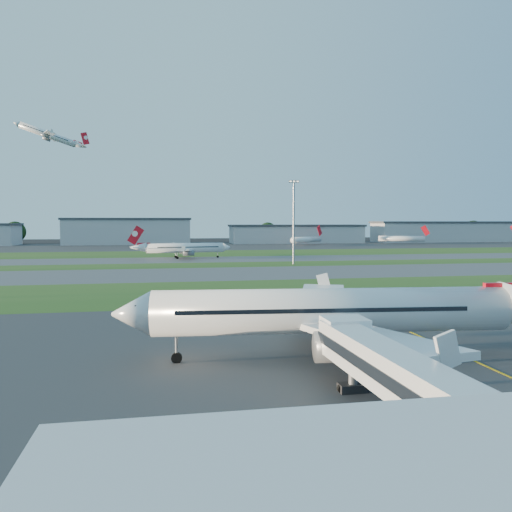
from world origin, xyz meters
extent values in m
plane|color=black|center=(0.00, 0.00, 0.00)|extent=(700.00, 700.00, 0.00)
cube|color=#333335|center=(0.00, 0.00, 0.01)|extent=(300.00, 70.00, 0.01)
cube|color=#2A541C|center=(0.00, 52.00, 0.01)|extent=(300.00, 34.00, 0.01)
cube|color=#515154|center=(0.00, 85.00, 0.01)|extent=(300.00, 32.00, 0.01)
cube|color=#2A541C|center=(0.00, 110.00, 0.01)|extent=(300.00, 18.00, 0.01)
cube|color=#515154|center=(0.00, 132.00, 0.01)|extent=(300.00, 26.00, 0.01)
cube|color=#2A541C|center=(0.00, 165.00, 0.01)|extent=(300.00, 40.00, 0.01)
cube|color=#333335|center=(0.00, 225.00, 0.01)|extent=(400.00, 80.00, 0.01)
cube|color=gold|center=(5.00, 0.00, 0.00)|extent=(0.25, 60.00, 0.02)
cube|color=#A8090A|center=(-14.00, -27.10, 5.50)|extent=(10.00, 0.30, 2.20)
cube|color=white|center=(-9.80, -14.00, 4.00)|extent=(3.44, 24.08, 2.60)
cube|color=black|center=(-9.80, -14.00, 4.00)|extent=(3.59, 24.08, 0.80)
cube|color=white|center=(-9.50, -2.60, 4.00)|extent=(3.40, 3.00, 3.00)
cylinder|color=gray|center=(-9.50, -4.50, 1.60)|extent=(0.70, 0.70, 3.20)
cube|color=black|center=(-9.50, -4.50, 0.35)|extent=(2.20, 1.20, 0.70)
cylinder|color=white|center=(-8.17, 4.66, 4.75)|extent=(34.18, 7.38, 4.30)
cube|color=white|center=(-7.87, -4.45, 4.18)|extent=(7.61, 17.54, 1.75)
cube|color=white|center=(-6.22, 13.57, 4.18)|extent=(10.40, 17.69, 1.75)
cylinder|color=slate|center=(-9.33, -1.82, 2.94)|extent=(4.97, 3.02, 2.60)
cylinder|color=slate|center=(-8.14, 11.25, 2.94)|extent=(4.97, 3.02, 2.60)
cylinder|color=white|center=(-16.84, 139.07, 3.80)|extent=(27.35, 5.94, 3.44)
cube|color=red|center=(-33.96, 137.48, 8.41)|extent=(5.87, 0.86, 6.85)
cube|color=white|center=(-18.41, 146.20, 3.35)|extent=(8.33, 14.15, 1.40)
cube|color=white|center=(-17.07, 131.78, 3.35)|extent=(6.07, 14.03, 1.40)
cylinder|color=slate|center=(-16.88, 144.34, 2.35)|extent=(3.98, 2.42, 2.08)
cylinder|color=slate|center=(-15.90, 133.89, 2.35)|extent=(3.98, 2.42, 2.08)
cylinder|color=white|center=(-80.00, 221.79, 55.70)|extent=(26.51, 7.39, 3.33)
cube|color=red|center=(-63.54, 224.38, 60.17)|extent=(5.67, 1.19, 6.64)
cube|color=white|center=(-78.04, 214.99, 55.26)|extent=(8.77, 13.65, 1.36)
cube|color=white|center=(-80.23, 228.85, 55.26)|extent=(5.09, 13.45, 1.36)
cylinder|color=slate|center=(-79.64, 216.69, 54.29)|extent=(3.95, 2.57, 2.02)
cylinder|color=slate|center=(-81.23, 226.74, 54.29)|extent=(3.95, 2.57, 2.02)
cylinder|color=white|center=(52.30, 223.24, 3.20)|extent=(22.03, 19.09, 3.20)
cube|color=red|center=(62.30, 231.56, 8.00)|extent=(4.17, 3.54, 6.16)
cylinder|color=white|center=(111.13, 229.05, 3.20)|extent=(24.47, 15.00, 3.20)
cube|color=red|center=(122.62, 222.96, 8.00)|extent=(4.71, 2.69, 6.16)
cylinder|color=gray|center=(15.00, 108.00, 12.50)|extent=(0.60, 0.60, 25.00)
cube|color=gray|center=(15.00, 108.00, 25.40)|extent=(3.20, 0.50, 0.80)
cube|color=#FFF2CC|center=(15.00, 108.00, 25.40)|extent=(2.80, 0.70, 0.35)
cube|color=#ABAEB3|center=(-45.00, 255.00, 7.00)|extent=(70.00, 22.00, 14.00)
cube|color=#383A3F|center=(-45.00, 255.00, 14.60)|extent=(71.40, 23.00, 1.20)
cube|color=#ABAEB3|center=(55.00, 255.00, 5.00)|extent=(80.00, 22.00, 10.00)
cube|color=#383A3F|center=(55.00, 255.00, 10.60)|extent=(81.60, 23.00, 1.20)
cube|color=#ABAEB3|center=(155.00, 255.00, 6.00)|extent=(95.00, 22.00, 12.00)
cube|color=#383A3F|center=(155.00, 255.00, 12.60)|extent=(96.90, 23.00, 1.20)
cylinder|color=black|center=(-110.00, 270.00, 2.20)|extent=(1.00, 1.00, 4.40)
sphere|color=black|center=(-110.00, 270.00, 7.15)|extent=(12.10, 12.10, 12.10)
cylinder|color=black|center=(-20.00, 266.00, 1.80)|extent=(1.00, 1.00, 3.60)
sphere|color=black|center=(-20.00, 266.00, 5.85)|extent=(9.90, 9.90, 9.90)
cylinder|color=black|center=(40.00, 269.00, 2.10)|extent=(1.00, 1.00, 4.20)
sphere|color=black|center=(40.00, 269.00, 6.83)|extent=(11.55, 11.55, 11.55)
cylinder|color=black|center=(115.00, 267.00, 1.90)|extent=(1.00, 1.00, 3.80)
sphere|color=black|center=(115.00, 267.00, 6.17)|extent=(10.45, 10.45, 10.45)
cylinder|color=black|center=(185.00, 271.00, 2.30)|extent=(1.00, 1.00, 4.60)
sphere|color=black|center=(185.00, 271.00, 7.48)|extent=(12.65, 12.65, 12.65)
camera|label=1|loc=(-23.68, -40.50, 13.30)|focal=35.00mm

